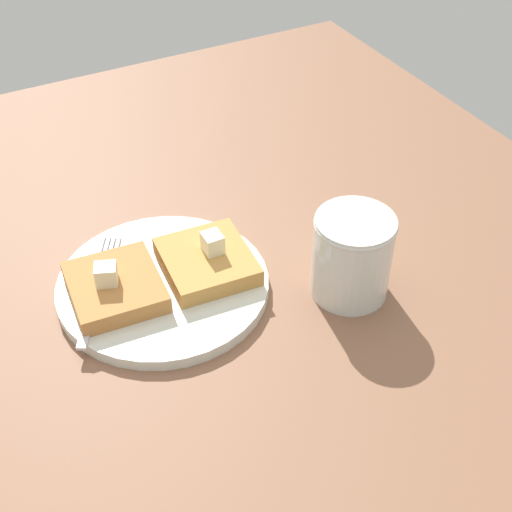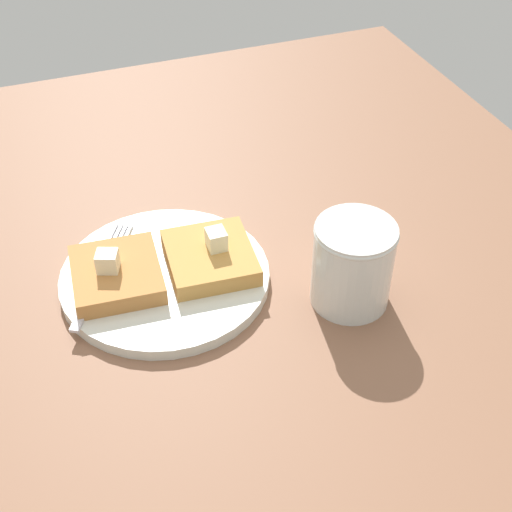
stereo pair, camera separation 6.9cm
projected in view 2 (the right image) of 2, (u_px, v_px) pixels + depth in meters
The scene contains 8 objects.
table_surface at pixel (200, 270), 76.24cm from camera, with size 93.62×93.62×2.93cm, color brown.
plate at pixel (165, 277), 72.19cm from camera, with size 21.17×21.17×1.24cm.
toast_slice_left at pixel (210, 257), 72.20cm from camera, with size 8.55×9.26×1.88cm, color #C68D43.
toast_slice_middle at pixel (117, 274), 70.25cm from camera, with size 8.55×9.26×1.88cm, color #BB793C.
butter_pat_primary at pixel (216, 239), 71.28cm from camera, with size 2.05×1.85×2.05cm, color #F0F0C7.
butter_pat_secondary at pixel (107, 261), 68.76cm from camera, with size 2.05×1.85×2.05cm, color #F5ECC2.
fork at pixel (104, 267), 72.24cm from camera, with size 9.04×14.68×0.36cm.
syrup_jar at pixel (352, 267), 68.14cm from camera, with size 7.93×7.93×8.90cm.
Camera 2 is at (14.08, 55.22, 52.49)cm, focal length 50.00 mm.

